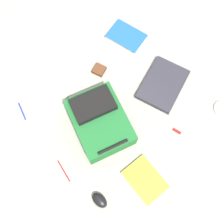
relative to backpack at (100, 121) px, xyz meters
name	(u,v)px	position (x,y,z in m)	size (l,w,h in m)	color
ground_plane	(120,113)	(-0.15, 0.03, -0.09)	(3.57, 3.57, 0.00)	gray
backpack	(100,121)	(0.00, 0.00, 0.00)	(0.42, 0.48, 0.20)	#1E662D
laptop	(163,84)	(-0.50, 0.08, -0.07)	(0.41, 0.35, 0.03)	#24242C
book_blue	(126,36)	(-0.58, -0.36, -0.08)	(0.23, 0.29, 0.02)	silver
book_comic	(53,84)	(0.04, -0.43, -0.08)	(0.25, 0.31, 0.02)	silver
book_red	(145,180)	(0.03, 0.44, -0.08)	(0.20, 0.26, 0.02)	silver
computer_mouse	(100,200)	(0.31, 0.34, -0.07)	(0.06, 0.10, 0.04)	black
cable_coil	(222,109)	(-0.66, 0.47, -0.08)	(0.11, 0.11, 0.01)	silver
pen_black	(22,111)	(0.31, -0.42, -0.08)	(0.01, 0.01, 0.13)	#1933B2
pen_blue	(64,171)	(0.36, 0.06, -0.08)	(0.01, 0.01, 0.15)	red
earbud_pouch	(99,70)	(-0.26, -0.29, -0.07)	(0.08, 0.08, 0.03)	#59331E
usb_stick	(177,131)	(-0.33, 0.37, -0.08)	(0.02, 0.06, 0.01)	#B21919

